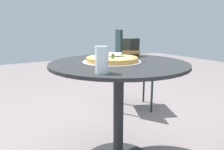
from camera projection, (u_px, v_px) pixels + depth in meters
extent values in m
cylinder|color=#262829|center=(119.00, 63.00, 1.29)|extent=(0.86, 0.86, 0.02)
cylinder|color=#262829|center=(118.00, 116.00, 1.36)|extent=(0.07, 0.07, 0.70)
cylinder|color=silver|center=(112.00, 61.00, 1.29)|extent=(0.37, 0.37, 0.00)
cylinder|color=gold|center=(112.00, 59.00, 1.29)|extent=(0.32, 0.32, 0.03)
cylinder|color=beige|center=(112.00, 57.00, 1.29)|extent=(0.27, 0.27, 0.00)
sphere|color=#386C2D|center=(122.00, 55.00, 1.36)|extent=(0.01, 0.01, 0.01)
sphere|color=#316F29|center=(113.00, 55.00, 1.30)|extent=(0.02, 0.02, 0.02)
sphere|color=#2B6033|center=(107.00, 56.00, 1.29)|extent=(0.01, 0.01, 0.01)
sphere|color=#377526|center=(113.00, 58.00, 1.21)|extent=(0.02, 0.02, 0.02)
sphere|color=silver|center=(98.00, 56.00, 1.29)|extent=(0.02, 0.02, 0.02)
sphere|color=white|center=(116.00, 54.00, 1.38)|extent=(0.01, 0.01, 0.01)
sphere|color=silver|center=(96.00, 56.00, 1.31)|extent=(0.01, 0.01, 0.01)
cube|color=silver|center=(115.00, 53.00, 1.30)|extent=(0.13, 0.13, 0.00)
cube|color=brown|center=(131.00, 52.00, 1.28)|extent=(0.09, 0.09, 0.02)
cylinder|color=white|center=(102.00, 60.00, 0.95)|extent=(0.06, 0.06, 0.13)
cube|color=black|center=(131.00, 47.00, 1.55)|extent=(0.11, 0.12, 0.13)
cube|color=#1A2E2C|center=(134.00, 71.00, 2.40)|extent=(0.53, 0.53, 0.03)
cube|color=#1A2E2C|center=(119.00, 50.00, 2.33)|extent=(0.37, 0.19, 0.46)
cylinder|color=#1A2E2C|center=(144.00, 86.00, 2.64)|extent=(0.02, 0.02, 0.43)
cylinder|color=#1A2E2C|center=(152.00, 94.00, 2.31)|extent=(0.02, 0.02, 0.43)
cylinder|color=#1A2E2C|center=(118.00, 87.00, 2.60)|extent=(0.02, 0.02, 0.43)
cylinder|color=#1A2E2C|center=(122.00, 95.00, 2.27)|extent=(0.02, 0.02, 0.43)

